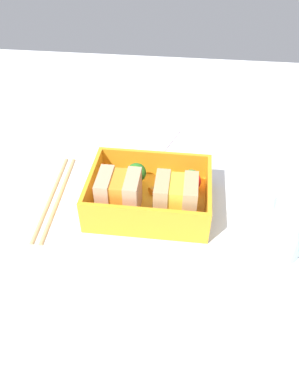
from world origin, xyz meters
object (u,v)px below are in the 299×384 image
at_px(strawberry_far_left, 191,181).
at_px(drinking_glass, 288,226).
at_px(folded_napkin, 144,138).
at_px(broccoli_floret, 136,174).
at_px(carrot_stick_left, 163,186).
at_px(carrot_stick_far_left, 115,181).
at_px(chopstick_pair, 55,195).
at_px(sandwich_center_left, 119,194).
at_px(sandwich_left, 176,198).

relative_size(strawberry_far_left, drinking_glass, 0.39).
bearing_deg(strawberry_far_left, folded_napkin, -58.46).
relative_size(strawberry_far_left, broccoli_floret, 0.91).
relative_size(carrot_stick_left, carrot_stick_far_left, 1.17).
xyz_separation_m(carrot_stick_left, broccoli_floret, (0.04, -0.00, 0.02)).
distance_m(strawberry_far_left, chopstick_pair, 0.21).
distance_m(sandwich_center_left, folded_napkin, 0.21).
bearing_deg(sandwich_center_left, carrot_stick_far_left, -72.09).
relative_size(sandwich_left, carrot_stick_far_left, 1.47).
xyz_separation_m(strawberry_far_left, folded_napkin, (0.09, -0.15, -0.03)).
bearing_deg(sandwich_left, chopstick_pair, -8.79).
xyz_separation_m(carrot_stick_left, drinking_glass, (-0.17, 0.10, 0.03)).
xyz_separation_m(carrot_stick_far_left, folded_napkin, (-0.03, -0.16, -0.02)).
height_order(broccoli_floret, folded_napkin, broccoli_floret).
relative_size(carrot_stick_far_left, chopstick_pair, 0.21).
relative_size(broccoli_floret, chopstick_pair, 0.21).
relative_size(chopstick_pair, drinking_glass, 2.08).
relative_size(sandwich_left, carrot_stick_left, 1.26).
relative_size(strawberry_far_left, folded_napkin, 0.34).
xyz_separation_m(strawberry_far_left, chopstick_pair, (0.21, 0.03, -0.03)).
bearing_deg(carrot_stick_left, sandwich_center_left, 42.89).
relative_size(strawberry_far_left, carrot_stick_far_left, 0.91).
relative_size(strawberry_far_left, carrot_stick_left, 0.78).
bearing_deg(strawberry_far_left, sandwich_left, 71.02).
height_order(carrot_stick_left, folded_napkin, carrot_stick_left).
xyz_separation_m(carrot_stick_far_left, drinking_glass, (-0.25, 0.10, 0.03)).
relative_size(sandwich_left, folded_napkin, 0.54).
xyz_separation_m(drinking_glass, folded_napkin, (0.22, -0.25, -0.05)).
relative_size(sandwich_center_left, carrot_stick_left, 1.26).
xyz_separation_m(carrot_stick_left, folded_napkin, (0.05, -0.16, -0.02)).
bearing_deg(broccoli_floret, drinking_glass, 155.14).
distance_m(sandwich_center_left, strawberry_far_left, 0.12).
xyz_separation_m(sandwich_center_left, carrot_stick_far_left, (0.02, -0.06, -0.02)).
bearing_deg(carrot_stick_far_left, folded_napkin, -99.54).
distance_m(broccoli_floret, folded_napkin, 0.16).
distance_m(chopstick_pair, drinking_glass, 0.35).
distance_m(carrot_stick_left, carrot_stick_far_left, 0.08).
bearing_deg(strawberry_far_left, chopstick_pair, 7.88).
xyz_separation_m(sandwich_center_left, drinking_glass, (-0.23, 0.04, 0.01)).
relative_size(strawberry_far_left, chopstick_pair, 0.19).
xyz_separation_m(chopstick_pair, folded_napkin, (-0.12, -0.18, -0.00)).
xyz_separation_m(strawberry_far_left, carrot_stick_far_left, (0.12, 0.00, -0.01)).
bearing_deg(carrot_stick_far_left, strawberry_far_left, -178.33).
height_order(carrot_stick_far_left, folded_napkin, carrot_stick_far_left).
relative_size(sandwich_center_left, folded_napkin, 0.54).
relative_size(drinking_glass, folded_napkin, 0.86).
bearing_deg(broccoli_floret, sandwich_center_left, 73.80).
relative_size(carrot_stick_left, folded_napkin, 0.43).
distance_m(carrot_stick_left, folded_napkin, 0.16).
bearing_deg(strawberry_far_left, sandwich_center_left, 30.17).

